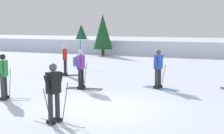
# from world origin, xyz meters

# --- Properties ---
(ground_plane) EXTENTS (120.00, 120.00, 0.00)m
(ground_plane) POSITION_xyz_m (0.00, 0.00, 0.00)
(ground_plane) COLOR silver
(far_snow_ridge) EXTENTS (80.00, 6.93, 1.31)m
(far_snow_ridge) POSITION_xyz_m (0.00, 20.92, 0.66)
(far_snow_ridge) COLOR silver
(far_snow_ridge) RESTS_ON ground
(skier_purple) EXTENTS (1.63, 1.00, 1.71)m
(skier_purple) POSITION_xyz_m (-2.13, 2.50, 0.95)
(skier_purple) COLOR black
(skier_purple) RESTS_ON ground
(skier_green) EXTENTS (1.63, 0.95, 1.71)m
(skier_green) POSITION_xyz_m (-3.90, -0.24, 0.92)
(skier_green) COLOR silver
(skier_green) RESTS_ON ground
(skier_red) EXTENTS (1.57, 1.12, 1.71)m
(skier_red) POSITION_xyz_m (-4.48, 5.31, 0.92)
(skier_red) COLOR black
(skier_red) RESTS_ON ground
(skier_black) EXTENTS (1.64, 0.99, 1.71)m
(skier_black) POSITION_xyz_m (-0.70, -1.97, 0.92)
(skier_black) COLOR silver
(skier_black) RESTS_ON ground
(skier_blue) EXTENTS (1.64, 0.96, 1.71)m
(skier_blue) POSITION_xyz_m (1.00, 3.79, 0.92)
(skier_blue) COLOR #237AC6
(skier_blue) RESTS_ON ground
(trail_marker_pole) EXTENTS (0.05, 0.05, 2.39)m
(trail_marker_pole) POSITION_xyz_m (-5.35, 8.86, 1.20)
(trail_marker_pole) COLOR #1E56AD
(trail_marker_pole) RESTS_ON ground
(conifer_far_left) EXTENTS (1.83, 1.83, 2.83)m
(conifer_far_left) POSITION_xyz_m (-10.49, 19.27, 1.67)
(conifer_far_left) COLOR #513823
(conifer_far_left) RESTS_ON ground
(conifer_far_right) EXTENTS (1.75, 1.75, 3.71)m
(conifer_far_right) POSITION_xyz_m (-6.77, 16.16, 2.16)
(conifer_far_right) COLOR #513823
(conifer_far_right) RESTS_ON ground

